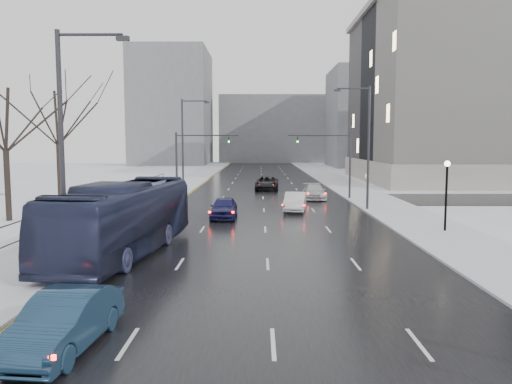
{
  "coord_description": "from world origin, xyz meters",
  "views": [
    {
      "loc": [
        -0.39,
        -0.22,
        5.56
      ],
      "look_at": [
        -0.58,
        30.3,
        2.5
      ],
      "focal_mm": 35.0,
      "sensor_mm": 36.0,
      "label": 1
    }
  ],
  "objects_px": {
    "streetlight_r_mid": "(366,141)",
    "sedan_right_cross": "(267,183)",
    "lamppost_r_mid": "(447,185)",
    "sedan_center_near": "(224,208)",
    "streetlight_l_far": "(185,142)",
    "bus": "(124,218)",
    "streetlight_l_near": "(67,141)",
    "mast_signal_right": "(339,157)",
    "no_uturn_sign": "(367,179)",
    "mast_signal_left": "(187,157)",
    "sedan_right_far": "(314,192)",
    "sedan_left_near": "(64,322)",
    "tree_park_e": "(61,204)",
    "tree_park_d": "(9,222)",
    "sedan_right_near": "(295,202)"
  },
  "relations": [
    {
      "from": "lamppost_r_mid",
      "to": "sedan_left_near",
      "type": "relative_size",
      "value": 0.93
    },
    {
      "from": "lamppost_r_mid",
      "to": "sedan_left_near",
      "type": "distance_m",
      "value": 24.13
    },
    {
      "from": "sedan_right_cross",
      "to": "no_uturn_sign",
      "type": "bearing_deg",
      "value": -53.8
    },
    {
      "from": "sedan_center_near",
      "to": "sedan_right_near",
      "type": "bearing_deg",
      "value": 35.52
    },
    {
      "from": "streetlight_r_mid",
      "to": "sedan_right_cross",
      "type": "distance_m",
      "value": 19.65
    },
    {
      "from": "tree_park_e",
      "to": "sedan_left_near",
      "type": "height_order",
      "value": "tree_park_e"
    },
    {
      "from": "tree_park_d",
      "to": "sedan_right_far",
      "type": "height_order",
      "value": "tree_park_d"
    },
    {
      "from": "streetlight_l_near",
      "to": "mast_signal_right",
      "type": "xyz_separation_m",
      "value": [
        15.49,
        28.0,
        -1.51
      ]
    },
    {
      "from": "lamppost_r_mid",
      "to": "sedan_right_near",
      "type": "distance_m",
      "value": 12.9
    },
    {
      "from": "mast_signal_right",
      "to": "mast_signal_left",
      "type": "bearing_deg",
      "value": 180.0
    },
    {
      "from": "tree_park_d",
      "to": "streetlight_l_far",
      "type": "relative_size",
      "value": 1.25
    },
    {
      "from": "mast_signal_right",
      "to": "sedan_center_near",
      "type": "distance_m",
      "value": 16.39
    },
    {
      "from": "mast_signal_left",
      "to": "sedan_right_cross",
      "type": "relative_size",
      "value": 1.16
    },
    {
      "from": "tree_park_d",
      "to": "streetlight_l_near",
      "type": "relative_size",
      "value": 1.25
    },
    {
      "from": "lamppost_r_mid",
      "to": "sedan_center_near",
      "type": "xyz_separation_m",
      "value": [
        -13.95,
        5.67,
        -2.13
      ]
    },
    {
      "from": "mast_signal_right",
      "to": "sedan_right_near",
      "type": "relative_size",
      "value": 1.41
    },
    {
      "from": "lamppost_r_mid",
      "to": "bus",
      "type": "height_order",
      "value": "lamppost_r_mid"
    },
    {
      "from": "streetlight_l_near",
      "to": "sedan_right_near",
      "type": "height_order",
      "value": "streetlight_l_near"
    },
    {
      "from": "streetlight_l_near",
      "to": "streetlight_l_far",
      "type": "distance_m",
      "value": 32.0
    },
    {
      "from": "no_uturn_sign",
      "to": "streetlight_l_near",
      "type": "bearing_deg",
      "value": -125.89
    },
    {
      "from": "tree_park_e",
      "to": "bus",
      "type": "bearing_deg",
      "value": -60.87
    },
    {
      "from": "streetlight_r_mid",
      "to": "sedan_left_near",
      "type": "relative_size",
      "value": 2.16
    },
    {
      "from": "streetlight_r_mid",
      "to": "mast_signal_right",
      "type": "relative_size",
      "value": 1.54
    },
    {
      "from": "streetlight_r_mid",
      "to": "streetlight_l_far",
      "type": "distance_m",
      "value": 20.27
    },
    {
      "from": "tree_park_d",
      "to": "streetlight_r_mid",
      "type": "relative_size",
      "value": 1.25
    },
    {
      "from": "no_uturn_sign",
      "to": "sedan_left_near",
      "type": "bearing_deg",
      "value": -115.22
    },
    {
      "from": "mast_signal_left",
      "to": "no_uturn_sign",
      "type": "xyz_separation_m",
      "value": [
        16.53,
        -4.0,
        -1.81
      ]
    },
    {
      "from": "streetlight_l_far",
      "to": "sedan_right_far",
      "type": "xyz_separation_m",
      "value": [
        13.14,
        -4.0,
        -4.86
      ]
    },
    {
      "from": "mast_signal_left",
      "to": "sedan_left_near",
      "type": "distance_m",
      "value": 35.59
    },
    {
      "from": "tree_park_d",
      "to": "sedan_right_far",
      "type": "bearing_deg",
      "value": 31.58
    },
    {
      "from": "streetlight_r_mid",
      "to": "sedan_right_cross",
      "type": "relative_size",
      "value": 1.78
    },
    {
      "from": "streetlight_l_far",
      "to": "bus",
      "type": "height_order",
      "value": "streetlight_l_far"
    },
    {
      "from": "tree_park_d",
      "to": "no_uturn_sign",
      "type": "relative_size",
      "value": 4.63
    },
    {
      "from": "streetlight_l_near",
      "to": "sedan_right_far",
      "type": "xyz_separation_m",
      "value": [
        13.14,
        28.0,
        -4.86
      ]
    },
    {
      "from": "mast_signal_left",
      "to": "sedan_left_near",
      "type": "bearing_deg",
      "value": -87.19
    },
    {
      "from": "streetlight_r_mid",
      "to": "sedan_right_near",
      "type": "xyz_separation_m",
      "value": [
        -5.68,
        -0.55,
        -4.82
      ]
    },
    {
      "from": "bus",
      "to": "sedan_right_far",
      "type": "distance_m",
      "value": 26.92
    },
    {
      "from": "streetlight_l_near",
      "to": "sedan_left_near",
      "type": "relative_size",
      "value": 2.16
    },
    {
      "from": "sedan_right_near",
      "to": "bus",
      "type": "bearing_deg",
      "value": -113.8
    },
    {
      "from": "tree_park_e",
      "to": "no_uturn_sign",
      "type": "distance_m",
      "value": 27.5
    },
    {
      "from": "mast_signal_left",
      "to": "sedan_right_near",
      "type": "bearing_deg",
      "value": -41.05
    },
    {
      "from": "tree_park_d",
      "to": "lamppost_r_mid",
      "type": "relative_size",
      "value": 2.92
    },
    {
      "from": "lamppost_r_mid",
      "to": "sedan_center_near",
      "type": "bearing_deg",
      "value": 157.89
    },
    {
      "from": "no_uturn_sign",
      "to": "streetlight_l_far",
      "type": "bearing_deg",
      "value": 155.27
    },
    {
      "from": "lamppost_r_mid",
      "to": "bus",
      "type": "distance_m",
      "value": 19.04
    },
    {
      "from": "no_uturn_sign",
      "to": "sedan_center_near",
      "type": "height_order",
      "value": "no_uturn_sign"
    },
    {
      "from": "tree_park_d",
      "to": "sedan_center_near",
      "type": "height_order",
      "value": "tree_park_d"
    },
    {
      "from": "streetlight_r_mid",
      "to": "streetlight_l_near",
      "type": "xyz_separation_m",
      "value": [
        -16.33,
        -20.0,
        0.0
      ]
    },
    {
      "from": "tree_park_d",
      "to": "streetlight_l_far",
      "type": "height_order",
      "value": "streetlight_l_far"
    },
    {
      "from": "mast_signal_left",
      "to": "sedan_right_cross",
      "type": "height_order",
      "value": "mast_signal_left"
    }
  ]
}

